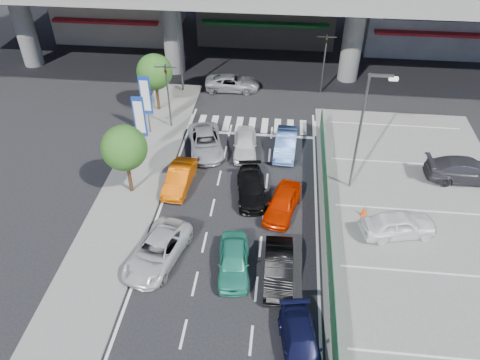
# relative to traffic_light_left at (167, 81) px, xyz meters

# --- Properties ---
(ground) EXTENTS (120.00, 120.00, 0.00)m
(ground) POSITION_rel_traffic_light_left_xyz_m (6.20, -12.00, -3.94)
(ground) COLOR black
(ground) RESTS_ON ground
(parking_lot) EXTENTS (12.00, 28.00, 0.06)m
(parking_lot) POSITION_rel_traffic_light_left_xyz_m (17.20, -10.00, -3.91)
(parking_lot) COLOR #61615F
(parking_lot) RESTS_ON ground
(sidewalk_left) EXTENTS (4.00, 30.00, 0.12)m
(sidewalk_left) POSITION_rel_traffic_light_left_xyz_m (-0.80, -8.00, -3.88)
(sidewalk_left) COLOR #61615F
(sidewalk_left) RESTS_ON ground
(fence_run) EXTENTS (0.16, 22.00, 1.80)m
(fence_run) POSITION_rel_traffic_light_left_xyz_m (11.50, -11.00, -3.04)
(fence_run) COLOR #1F5B33
(fence_run) RESTS_ON ground
(traffic_light_left) EXTENTS (1.60, 1.24, 5.20)m
(traffic_light_left) POSITION_rel_traffic_light_left_xyz_m (0.00, 0.00, 0.00)
(traffic_light_left) COLOR #595B60
(traffic_light_left) RESTS_ON ground
(traffic_light_right) EXTENTS (1.60, 1.24, 5.20)m
(traffic_light_right) POSITION_rel_traffic_light_left_xyz_m (11.70, 7.00, 0.00)
(traffic_light_right) COLOR #595B60
(traffic_light_right) RESTS_ON ground
(street_lamp_right) EXTENTS (1.65, 0.22, 8.00)m
(street_lamp_right) POSITION_rel_traffic_light_left_xyz_m (13.37, -6.00, 0.83)
(street_lamp_right) COLOR #595B60
(street_lamp_right) RESTS_ON ground
(street_lamp_left) EXTENTS (1.65, 0.22, 8.00)m
(street_lamp_left) POSITION_rel_traffic_light_left_xyz_m (-0.13, 6.00, 0.83)
(street_lamp_left) COLOR #595B60
(street_lamp_left) RESTS_ON ground
(signboard_near) EXTENTS (0.80, 0.14, 4.70)m
(signboard_near) POSITION_rel_traffic_light_left_xyz_m (-1.00, -4.01, -0.87)
(signboard_near) COLOR #595B60
(signboard_near) RESTS_ON ground
(signboard_far) EXTENTS (0.80, 0.14, 4.70)m
(signboard_far) POSITION_rel_traffic_light_left_xyz_m (-1.40, -1.01, -0.87)
(signboard_far) COLOR #595B60
(signboard_far) RESTS_ON ground
(tree_near) EXTENTS (2.80, 2.80, 4.80)m
(tree_near) POSITION_rel_traffic_light_left_xyz_m (-0.80, -8.00, -0.55)
(tree_near) COLOR #382314
(tree_near) RESTS_ON ground
(tree_far) EXTENTS (2.80, 2.80, 4.80)m
(tree_far) POSITION_rel_traffic_light_left_xyz_m (-1.60, 2.50, -0.55)
(tree_far) COLOR #382314
(tree_far) RESTS_ON ground
(minivan_navy_back) EXTENTS (2.41, 4.42, 1.22)m
(minivan_navy_back) POSITION_rel_traffic_light_left_xyz_m (10.05, -18.36, -3.33)
(minivan_navy_back) COLOR black
(minivan_navy_back) RESTS_ON ground
(sedan_white_mid_left) EXTENTS (3.38, 5.34, 1.37)m
(sedan_white_mid_left) POSITION_rel_traffic_light_left_xyz_m (2.32, -13.56, -3.25)
(sedan_white_mid_left) COLOR silver
(sedan_white_mid_left) RESTS_ON ground
(taxi_teal_mid) EXTENTS (2.03, 4.19, 1.38)m
(taxi_teal_mid) POSITION_rel_traffic_light_left_xyz_m (6.49, -13.82, -3.25)
(taxi_teal_mid) COLOR #2A9275
(taxi_teal_mid) RESTS_ON ground
(hatch_black_mid_right) EXTENTS (1.57, 4.23, 1.38)m
(hatch_black_mid_right) POSITION_rel_traffic_light_left_xyz_m (8.87, -14.08, -3.25)
(hatch_black_mid_right) COLOR black
(hatch_black_mid_right) RESTS_ON ground
(taxi_orange_left) EXTENTS (1.66, 4.12, 1.33)m
(taxi_orange_left) POSITION_rel_traffic_light_left_xyz_m (2.18, -7.12, -3.27)
(taxi_orange_left) COLOR #C44B02
(taxi_orange_left) RESTS_ON ground
(sedan_black_mid) EXTENTS (2.35, 4.53, 1.25)m
(sedan_black_mid) POSITION_rel_traffic_light_left_xyz_m (6.89, -7.57, -3.31)
(sedan_black_mid) COLOR black
(sedan_black_mid) RESTS_ON ground
(taxi_orange_right) EXTENTS (2.53, 4.32, 1.38)m
(taxi_orange_right) POSITION_rel_traffic_light_left_xyz_m (8.90, -8.91, -3.25)
(taxi_orange_right) COLOR red
(taxi_orange_right) RESTS_ON ground
(wagon_silver_front_left) EXTENTS (3.44, 5.32, 1.36)m
(wagon_silver_front_left) POSITION_rel_traffic_light_left_xyz_m (3.18, -2.84, -3.25)
(wagon_silver_front_left) COLOR #999AA0
(wagon_silver_front_left) RESTS_ON ground
(sedan_white_front_mid) EXTENTS (1.95, 4.17, 1.38)m
(sedan_white_front_mid) POSITION_rel_traffic_light_left_xyz_m (6.02, -2.75, -3.25)
(sedan_white_front_mid) COLOR silver
(sedan_white_front_mid) RESTS_ON ground
(kei_truck_front_right) EXTENTS (1.66, 4.25, 1.38)m
(kei_truck_front_right) POSITION_rel_traffic_light_left_xyz_m (8.91, -2.42, -3.25)
(kei_truck_front_right) COLOR #537DCC
(kei_truck_front_right) RESTS_ON ground
(crossing_wagon_silver) EXTENTS (4.76, 2.30, 1.31)m
(crossing_wagon_silver) POSITION_rel_traffic_light_left_xyz_m (3.97, 6.73, -3.28)
(crossing_wagon_silver) COLOR #9DA1A4
(crossing_wagon_silver) RESTS_ON ground
(parked_sedan_white) EXTENTS (4.59, 2.68, 1.47)m
(parked_sedan_white) POSITION_rel_traffic_light_left_xyz_m (15.54, -10.21, -3.14)
(parked_sedan_white) COLOR white
(parked_sedan_white) RESTS_ON parking_lot
(parked_sedan_dgrey) EXTENTS (5.30, 2.29, 1.52)m
(parked_sedan_dgrey) POSITION_rel_traffic_light_left_xyz_m (20.78, -4.48, -3.12)
(parked_sedan_dgrey) COLOR #343339
(parked_sedan_dgrey) RESTS_ON parking_lot
(traffic_cone) EXTENTS (0.47, 0.47, 0.76)m
(traffic_cone) POSITION_rel_traffic_light_left_xyz_m (13.81, -8.79, -3.50)
(traffic_cone) COLOR #F9480D
(traffic_cone) RESTS_ON parking_lot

